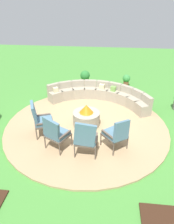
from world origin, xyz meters
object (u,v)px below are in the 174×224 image
(fire_pit, at_px, (86,117))
(lounge_chair_front_right, at_px, (55,133))
(potted_plant_3, at_px, (85,77))
(potted_plant_1, at_px, (126,80))
(lounge_chair_back_left, at_px, (86,138))
(lounge_chair_back_right, at_px, (117,133))
(curved_stone_bench, at_px, (100,95))
(lounge_chair_front_left, at_px, (40,119))

(fire_pit, height_order, lounge_chair_front_right, lounge_chair_front_right)
(potted_plant_3, bearing_deg, potted_plant_1, 1.97)
(lounge_chair_back_left, relative_size, potted_plant_3, 1.54)
(lounge_chair_back_right, relative_size, potted_plant_1, 1.77)
(fire_pit, xyz_separation_m, potted_plant_1, (1.52, 3.74, -0.04))
(fire_pit, relative_size, lounge_chair_front_right, 0.82)
(potted_plant_1, bearing_deg, curved_stone_bench, -121.30)
(lounge_chair_front_right, distance_m, potted_plant_1, 5.54)
(curved_stone_bench, distance_m, lounge_chair_back_left, 3.32)
(lounge_chair_front_left, distance_m, lounge_chair_back_left, 1.70)
(lounge_chair_back_right, bearing_deg, potted_plant_3, 66.17)
(potted_plant_1, bearing_deg, lounge_chair_front_right, -113.85)
(fire_pit, relative_size, potted_plant_1, 1.55)
(curved_stone_bench, xyz_separation_m, lounge_chair_front_left, (-1.69, -2.49, 0.28))
(curved_stone_bench, bearing_deg, fire_pit, -100.95)
(lounge_chair_back_right, relative_size, potted_plant_3, 1.42)
(lounge_chair_back_right, bearing_deg, potted_plant_1, 42.99)
(lounge_chair_back_right, bearing_deg, curved_stone_bench, 61.37)
(lounge_chair_back_left, bearing_deg, potted_plant_3, 98.55)
(curved_stone_bench, xyz_separation_m, lounge_chair_back_left, (-0.20, -3.30, 0.28))
(curved_stone_bench, height_order, lounge_chair_front_left, lounge_chair_front_left)
(lounge_chair_front_left, bearing_deg, lounge_chair_front_right, 22.56)
(curved_stone_bench, distance_m, lounge_chair_front_left, 3.02)
(lounge_chair_front_left, height_order, lounge_chair_back_left, lounge_chair_front_left)
(lounge_chair_back_right, xyz_separation_m, potted_plant_3, (-1.45, 4.80, -0.19))
(curved_stone_bench, relative_size, potted_plant_1, 7.08)
(fire_pit, xyz_separation_m, lounge_chair_front_left, (-1.34, -0.67, 0.26))
(lounge_chair_front_left, height_order, potted_plant_3, lounge_chair_front_left)
(fire_pit, bearing_deg, lounge_chair_front_right, -118.45)
(fire_pit, height_order, lounge_chair_back_right, lounge_chair_back_right)
(curved_stone_bench, xyz_separation_m, potted_plant_3, (-0.82, 1.86, 0.05))
(lounge_chair_front_right, height_order, potted_plant_3, lounge_chair_front_right)
(potted_plant_3, bearing_deg, lounge_chair_front_left, -101.34)
(lounge_chair_back_right, xyz_separation_m, potted_plant_1, (0.54, 4.87, -0.26))
(curved_stone_bench, relative_size, lounge_chair_back_left, 3.67)
(lounge_chair_back_left, xyz_separation_m, potted_plant_3, (-0.62, 5.16, -0.23))
(curved_stone_bench, height_order, lounge_chair_front_right, lounge_chair_front_right)
(lounge_chair_back_right, bearing_deg, lounge_chair_front_left, 128.20)
(curved_stone_bench, bearing_deg, potted_plant_1, 58.70)
(curved_stone_bench, relative_size, lounge_chair_front_left, 3.65)
(fire_pit, height_order, lounge_chair_front_left, lounge_chair_front_left)
(lounge_chair_back_right, height_order, potted_plant_1, lounge_chair_back_right)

